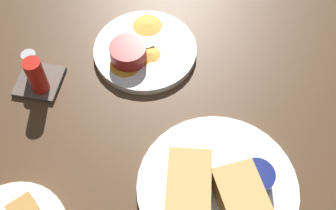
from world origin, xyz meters
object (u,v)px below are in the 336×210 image
(plate_chips_companion, at_px, (145,51))
(ramekin_light_gravy, at_px, (128,52))
(condiment_caddy, at_px, (36,75))
(spoon_by_gravy_ramekin, at_px, (124,54))
(sandwich_half_far, at_px, (243,203))
(sandwich_half_near, at_px, (188,188))
(plate_sandwich_main, at_px, (217,188))
(spoon_by_dark_ramekin, at_px, (225,180))
(ramekin_dark_sauce, at_px, (256,178))

(plate_chips_companion, height_order, ramekin_light_gravy, ramekin_light_gravy)
(condiment_caddy, bearing_deg, spoon_by_gravy_ramekin, -57.88)
(condiment_caddy, bearing_deg, sandwich_half_far, -113.75)
(spoon_by_gravy_ramekin, bearing_deg, condiment_caddy, 122.12)
(sandwich_half_near, distance_m, condiment_caddy, 0.39)
(plate_chips_companion, relative_size, spoon_by_gravy_ramekin, 2.48)
(plate_sandwich_main, xyz_separation_m, plate_chips_companion, (0.29, 0.20, 0.00))
(plate_sandwich_main, height_order, condiment_caddy, condiment_caddy)
(sandwich_half_near, bearing_deg, spoon_by_dark_ramekin, -59.86)
(ramekin_dark_sauce, distance_m, condiment_caddy, 0.48)
(sandwich_half_far, bearing_deg, condiment_caddy, 66.25)
(spoon_by_dark_ramekin, xyz_separation_m, spoon_by_gravy_ramekin, (0.25, 0.25, 0.00))
(condiment_caddy, bearing_deg, plate_chips_companion, -57.83)
(plate_sandwich_main, relative_size, spoon_by_dark_ramekin, 2.95)
(spoon_by_dark_ramekin, bearing_deg, sandwich_half_near, 120.14)
(sandwich_half_far, xyz_separation_m, ramekin_light_gravy, (0.29, 0.27, -0.00))
(ramekin_dark_sauce, relative_size, spoon_by_gravy_ramekin, 0.68)
(spoon_by_gravy_ramekin, bearing_deg, ramekin_light_gravy, -122.57)
(spoon_by_dark_ramekin, relative_size, spoon_by_gravy_ramekin, 1.09)
(sandwich_half_far, distance_m, spoon_by_dark_ramekin, 0.06)
(plate_chips_companion, xyz_separation_m, condiment_caddy, (-0.13, 0.20, 0.03))
(sandwich_half_far, height_order, spoon_by_dark_ramekin, sandwich_half_far)
(spoon_by_dark_ramekin, bearing_deg, plate_chips_companion, 37.30)
(sandwich_half_far, relative_size, ramekin_light_gravy, 1.92)
(ramekin_dark_sauce, bearing_deg, plate_sandwich_main, 105.70)
(plate_sandwich_main, xyz_separation_m, sandwich_half_far, (-0.03, -0.05, 0.03))
(condiment_caddy, bearing_deg, ramekin_dark_sauce, -107.43)
(plate_sandwich_main, height_order, sandwich_half_far, sandwich_half_far)
(plate_sandwich_main, xyz_separation_m, condiment_caddy, (0.16, 0.40, 0.03))
(sandwich_half_near, relative_size, plate_chips_companion, 0.62)
(ramekin_dark_sauce, bearing_deg, sandwich_half_near, 109.82)
(spoon_by_gravy_ramekin, bearing_deg, ramekin_dark_sauce, -128.98)
(ramekin_dark_sauce, distance_m, ramekin_light_gravy, 0.37)
(sandwich_half_far, height_order, condiment_caddy, condiment_caddy)
(sandwich_half_near, height_order, plate_chips_companion, sandwich_half_near)
(plate_sandwich_main, distance_m, spoon_by_gravy_ramekin, 0.35)
(spoon_by_gravy_ramekin, height_order, condiment_caddy, condiment_caddy)
(sandwich_half_near, bearing_deg, ramekin_light_gravy, 32.26)
(plate_sandwich_main, bearing_deg, ramekin_dark_sauce, -74.30)
(spoon_by_dark_ramekin, bearing_deg, spoon_by_gravy_ramekin, 45.13)
(plate_sandwich_main, height_order, spoon_by_dark_ramekin, spoon_by_dark_ramekin)
(spoon_by_gravy_ramekin, bearing_deg, spoon_by_dark_ramekin, -134.87)
(plate_sandwich_main, distance_m, spoon_by_dark_ramekin, 0.02)
(sandwich_half_far, height_order, spoon_by_gravy_ramekin, sandwich_half_far)
(ramekin_dark_sauce, relative_size, spoon_by_dark_ramekin, 0.63)
(plate_sandwich_main, bearing_deg, spoon_by_dark_ramekin, -42.48)
(spoon_by_dark_ramekin, relative_size, plate_chips_companion, 0.44)
(ramekin_dark_sauce, xyz_separation_m, condiment_caddy, (0.14, 0.46, -0.00))
(plate_chips_companion, height_order, condiment_caddy, condiment_caddy)
(sandwich_half_far, bearing_deg, plate_chips_companion, 37.19)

